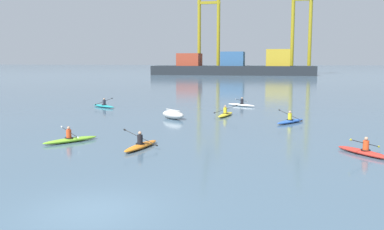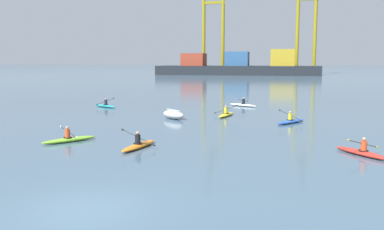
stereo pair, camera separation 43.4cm
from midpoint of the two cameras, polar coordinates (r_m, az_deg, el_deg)
name	(u,v)px [view 2 (the right image)]	position (r m, az deg, el deg)	size (l,w,h in m)	color
ground_plane	(84,210)	(14.37, -13.45, -12.34)	(800.00, 800.00, 0.00)	#425B70
container_barge	(238,67)	(139.36, 6.34, 6.48)	(52.20, 11.72, 8.19)	#1E2328
gantry_crane_west	(213,18)	(150.94, 2.96, 12.90)	(7.98, 15.97, 40.60)	olive
gantry_crane_west_mid	(307,17)	(148.07, 15.26, 12.63)	(6.89, 17.62, 35.99)	olive
capsized_dinghy	(173,115)	(34.91, -2.16, 0.07)	(2.67, 2.56, 0.76)	beige
kayak_lime	(69,139)	(26.04, -15.75, -3.13)	(2.52, 3.08, 0.95)	#7ABC2D
kayak_blue	(291,121)	(33.33, 13.50, -0.79)	(2.46, 3.12, 1.01)	#2856B2
kayak_white	(243,105)	(44.69, 7.13, 1.39)	(3.20, 2.30, 0.95)	silver
kayak_yellow	(226,114)	(36.59, 4.95, 0.10)	(2.14, 3.45, 1.05)	yellow
kayak_red	(362,152)	(23.30, 22.41, -4.64)	(2.55, 3.06, 0.96)	red
kayak_orange	(139,145)	(23.48, -6.67, -4.03)	(2.14, 3.45, 1.06)	orange
kayak_teal	(105,106)	(44.33, -11.30, 1.26)	(3.20, 2.32, 0.95)	teal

